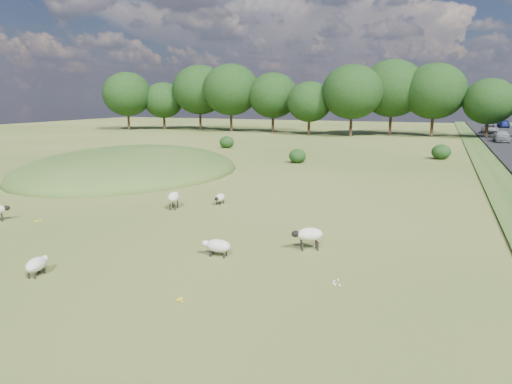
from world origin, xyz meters
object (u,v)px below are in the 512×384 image
(sheep_3, at_px, (37,264))
(car_3, at_px, (502,136))
(car_1, at_px, (504,124))
(sheep_2, at_px, (217,246))
(sheep_0, at_px, (174,197))
(sheep_1, at_px, (220,198))
(car_2, at_px, (490,129))
(sheep_4, at_px, (309,235))

(sheep_3, xyz_separation_m, car_3, (19.54, 56.03, 0.62))
(sheep_3, height_order, car_1, car_1)
(sheep_2, relative_size, sheep_3, 1.03)
(sheep_0, xyz_separation_m, car_3, (20.31, 46.28, 0.37))
(sheep_2, xyz_separation_m, car_3, (14.79, 52.11, 0.59))
(sheep_0, relative_size, car_1, 0.28)
(sheep_2, bearing_deg, car_1, -104.42)
(sheep_1, bearing_deg, car_2, 160.39)
(sheep_0, bearing_deg, car_1, -34.55)
(car_2, bearing_deg, sheep_1, -106.96)
(sheep_3, xyz_separation_m, car_1, (23.34, 89.36, 0.54))
(sheep_2, distance_m, car_3, 54.17)
(sheep_4, relative_size, car_2, 0.26)
(sheep_1, xyz_separation_m, sheep_2, (3.73, -7.70, 0.04))
(sheep_2, distance_m, sheep_3, 6.16)
(car_1, bearing_deg, sheep_0, 73.15)
(car_3, bearing_deg, sheep_4, -103.29)
(car_1, bearing_deg, car_2, 77.42)
(sheep_2, bearing_deg, sheep_3, 37.42)
(sheep_2, bearing_deg, sheep_1, -66.32)
(sheep_1, bearing_deg, sheep_2, 23.18)
(sheep_2, bearing_deg, sheep_0, -48.71)
(sheep_0, xyz_separation_m, car_1, (24.11, 79.61, 0.29))
(sheep_2, xyz_separation_m, sheep_4, (2.96, 1.98, 0.20))
(sheep_3, bearing_deg, sheep_0, -8.72)
(sheep_0, distance_m, sheep_4, 9.31)
(sheep_4, height_order, car_1, car_1)
(car_2, distance_m, car_3, 16.30)
(car_1, height_order, car_2, car_1)
(sheep_0, xyz_separation_m, sheep_2, (5.52, -5.83, -0.22))
(sheep_3, relative_size, car_1, 0.24)
(sheep_4, distance_m, car_1, 84.91)
(sheep_0, xyz_separation_m, sheep_1, (1.79, 1.87, -0.26))
(car_2, bearing_deg, car_3, -90.00)
(sheep_0, height_order, car_1, car_1)
(sheep_0, height_order, sheep_3, sheep_0)
(car_2, xyz_separation_m, car_3, (0.00, -16.30, 0.08))
(sheep_0, relative_size, sheep_4, 1.04)
(sheep_3, distance_m, car_1, 92.36)
(car_2, bearing_deg, sheep_4, -100.10)
(sheep_1, distance_m, car_2, 63.48)
(sheep_2, distance_m, car_1, 87.44)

